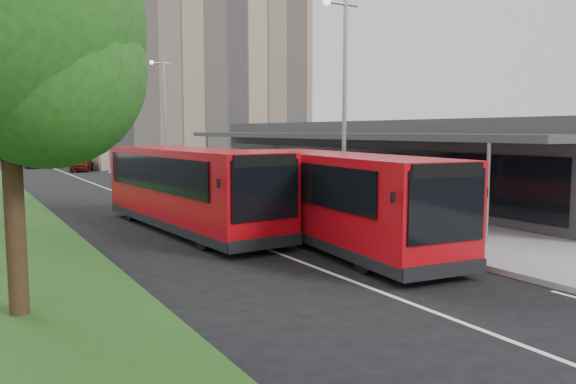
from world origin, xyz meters
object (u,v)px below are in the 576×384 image
Objects in this scene: bollard at (213,179)px; car_near at (82,164)px; lamp_post_far at (164,113)px; bus_main at (337,199)px; tree_near at (4,40)px; litter_bin at (263,188)px; car_far at (32,162)px; lamp_post_near at (343,97)px; bus_second at (189,189)px.

car_near is (-3.84, 20.19, 0.03)m from bollard.
bollard is at bearing -56.09° from car_near.
bus_main is (-2.05, -22.56, -3.26)m from lamp_post_far.
lamp_post_far is at bearing 65.96° from tree_near.
lamp_post_far is 11.99m from litter_bin.
bus_main reaches higher than car_far.
bus_second is at bearing 154.85° from lamp_post_near.
lamp_post_near is 9.84m from litter_bin.
lamp_post_near is 35.50m from car_near.
litter_bin is at bearing -88.98° from bollard.
car_near is at bearing 94.04° from lamp_post_near.
car_far is (-5.78, 42.17, -4.14)m from lamp_post_near.
bus_second is 9.17m from litter_bin.
bus_second is 2.80× the size of car_near.
litter_bin reaches higher than bollard.
car_near is (-2.48, 35.18, -4.08)m from lamp_post_near.
lamp_post_near reaches higher than car_far.
tree_near is at bearing -132.44° from litter_bin.
bus_main is 5.68m from bus_second.
tree_near is 8.51× the size of litter_bin.
bus_main is 44.90m from car_far.
lamp_post_far is at bearing 90.00° from lamp_post_near.
tree_near is 19.21m from litter_bin.
car_near reaches higher than litter_bin.
lamp_post_near is 2.15× the size of car_near.
bus_main is at bearing -107.15° from litter_bin.
car_far is at bearing 83.53° from tree_near.
lamp_post_far is at bearing 97.47° from litter_bin.
bus_main is 17.89m from bollard.
car_near reaches higher than bollard.
car_near is (-2.48, 15.18, -4.08)m from lamp_post_far.
tree_near is 27.32m from lamp_post_far.
lamp_post_far is at bearing 105.14° from bollard.
lamp_post_near reaches higher than tree_near.
bus_main reaches higher than car_near.
tree_near is 47.64m from car_far.
lamp_post_near is at bearing 23.97° from tree_near.
car_near is (-3.95, 26.35, 0.01)m from litter_bin.
tree_near reaches higher than litter_bin.
car_far is (-3.73, 44.73, -0.88)m from bus_main.
tree_near is at bearing -79.01° from car_near.
litter_bin is (6.41, 6.50, -0.87)m from bus_second.
car_near is at bearing 100.76° from bollard.
tree_near is at bearing -122.05° from bollard.
car_near is at bearing 82.09° from bus_second.
lamp_post_far is 18.64m from bus_second.
bus_second is at bearing -71.14° from car_near.
lamp_post_near is at bearing -99.43° from litter_bin.
lamp_post_near is at bearing -62.81° from car_near.
bus_second is (-2.90, 4.88, 0.03)m from bus_main.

